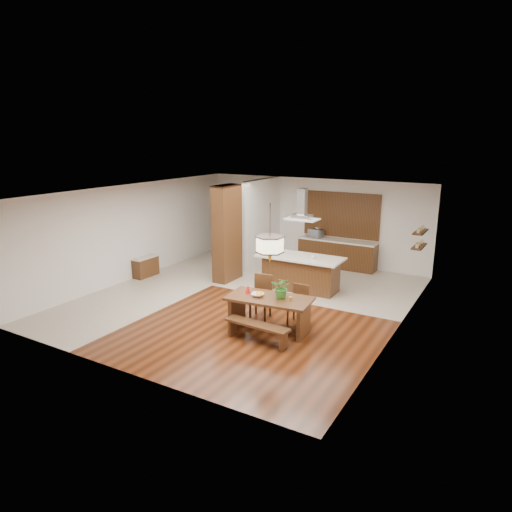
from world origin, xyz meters
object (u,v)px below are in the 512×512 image
Objects in this scene: hallway_console at (146,267)px; foliage_plant at (282,288)px; island_cup at (313,257)px; dining_chair_left at (260,297)px; kitchen_island at (301,272)px; dining_bench at (257,333)px; range_hood at (302,204)px; fruit_bowl at (257,295)px; pendant_lantern at (270,233)px; microwave at (316,233)px; dining_chair_right at (297,305)px; dining_table at (269,306)px.

foliage_plant is (5.56, -1.56, 0.71)m from hallway_console.
dining_chair_left is at bearing -98.93° from island_cup.
kitchen_island is 18.68× the size of island_cup.
dining_bench is 4.32m from range_hood.
dining_bench is at bearing -60.59° from fruit_bowl.
pendant_lantern is 1.45m from fruit_bowl.
dining_bench is 3.03× the size of microwave.
fruit_bowl is at bearing -92.05° from island_cup.
fruit_bowl is 0.12× the size of kitchen_island.
pendant_lantern is at bearing -17.36° from hallway_console.
hallway_console is at bearing 164.35° from foliage_plant.
island_cup is (-0.57, 2.22, 0.58)m from dining_chair_right.
dining_bench is (0.07, -0.68, -0.37)m from dining_table.
dining_chair_left reaches higher than hallway_console.
dining_chair_right is 1.93m from pendant_lantern.
dining_chair_right is at bearing 75.51° from dining_bench.
dining_table is 3.00m from kitchen_island.
pendant_lantern reaches higher than island_cup.
kitchen_island is (-0.84, 2.84, -0.52)m from foliage_plant.
dining_table is 4.02× the size of foliage_plant.
range_hood reaches higher than dining_chair_right.
dining_chair_left is at bearing 113.64° from fruit_bowl.
dining_table is 0.75m from dining_chair_right.
dining_table is 2.89m from island_cup.
dining_bench is 0.92m from fruit_bowl.
foliage_plant is at bearing -15.65° from hallway_console.
dining_chair_left reaches higher than dining_chair_right.
island_cup is at bearing 87.95° from fruit_bowl.
dining_table reaches higher than dining_bench.
dining_table is 1.67m from pendant_lantern.
foliage_plant is at bearing -73.48° from range_hood.
pendant_lantern is at bearing 15.19° from fruit_bowl.
dining_table reaches higher than hallway_console.
range_hood reaches higher than hallway_console.
hallway_console is at bearing 170.06° from dining_chair_right.
range_hood is (-0.06, 2.42, 1.94)m from dining_chair_left.
dining_bench is 6.51m from microwave.
dining_table is at bearing -78.75° from range_hood.
dining_chair_right is at bearing -10.30° from hallway_console.
dining_chair_left is 3.75× the size of fruit_bowl.
microwave is (-1.00, 5.71, 0.27)m from fruit_bowl.
dining_chair_right reaches higher than dining_bench.
fruit_bowl is (-0.53, -0.17, -0.21)m from foliage_plant.
dining_table is 1.88× the size of dining_chair_left.
dining_bench is at bearing -103.52° from foliage_plant.
dining_chair_right is at bearing 45.80° from fruit_bowl.
fruit_bowl is 3.45m from range_hood.
dining_table is 7.06× the size of fruit_bowl.
hallway_console is 5.72m from microwave.
dining_chair_right reaches higher than fruit_bowl.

